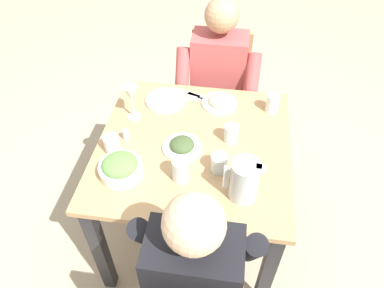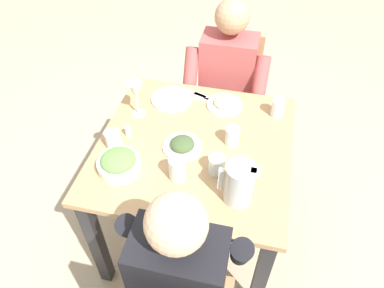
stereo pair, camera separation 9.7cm
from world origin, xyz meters
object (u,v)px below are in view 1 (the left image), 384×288
object	(u,v)px
dining_table	(194,162)
water_glass_by_pitcher	(180,170)
wine_glass	(131,95)
water_glass_far_left	(219,163)
water_glass_center	(231,134)
salt_shaker	(126,135)
water_pitcher	(244,180)
plate_dolmas	(182,146)
water_glass_far_right	(112,144)
plate_beans	(219,102)
water_glass_near_left	(273,104)
diner_near	(216,92)
salad_bowl	(121,167)
diner_far	(197,264)
plate_yoghurt	(165,99)
chair_near	(218,91)

from	to	relation	value
dining_table	water_glass_by_pitcher	distance (m)	0.28
wine_glass	dining_table	bearing A→B (deg)	155.53
dining_table	water_glass_far_left	world-z (taller)	water_glass_far_left
water_glass_center	salt_shaker	distance (m)	0.51
water_glass_far_left	water_glass_center	bearing A→B (deg)	-101.27
water_pitcher	wine_glass	xyz separation A→B (m)	(0.58, -0.42, 0.05)
plate_dolmas	water_glass_far_right	distance (m)	0.33
water_pitcher	water_glass_by_pitcher	xyz separation A→B (m)	(0.27, -0.05, -0.04)
plate_beans	water_glass_near_left	distance (m)	0.28
plate_dolmas	diner_near	bearing A→B (deg)	-100.35
water_pitcher	water_glass_center	size ratio (longest dim) A/B	2.10
salad_bowl	plate_dolmas	xyz separation A→B (m)	(-0.24, -0.19, -0.02)
diner_far	water_glass_by_pitcher	world-z (taller)	diner_far
plate_dolmas	salt_shaker	xyz separation A→B (m)	(0.28, -0.02, 0.01)
plate_dolmas	plate_yoghurt	bearing A→B (deg)	-66.35
chair_near	water_glass_by_pitcher	bearing A→B (deg)	85.05
water_glass_by_pitcher	plate_dolmas	bearing A→B (deg)	-82.56
plate_beans	wine_glass	xyz separation A→B (m)	(0.43, 0.17, 0.12)
water_pitcher	water_glass_near_left	distance (m)	0.59
diner_near	wine_glass	world-z (taller)	diner_near
water_pitcher	water_glass_far_right	bearing A→B (deg)	-15.46
dining_table	chair_near	bearing A→B (deg)	-94.31
salad_bowl	water_glass_by_pitcher	distance (m)	0.26
water_glass_center	water_glass_far_right	distance (m)	0.56
water_glass_by_pitcher	salt_shaker	xyz separation A→B (m)	(0.30, -0.20, -0.03)
salad_bowl	water_glass_far_left	size ratio (longest dim) A/B	2.20
water_pitcher	water_glass_near_left	xyz separation A→B (m)	(-0.13, -0.57, -0.05)
water_pitcher	water_glass_center	bearing A→B (deg)	-77.38
diner_near	diner_far	world-z (taller)	same
diner_far	plate_yoghurt	distance (m)	0.91
water_glass_center	water_glass_near_left	xyz separation A→B (m)	(-0.20, -0.25, 0.00)
water_glass_far_right	water_glass_center	bearing A→B (deg)	-164.71
plate_yoghurt	wine_glass	world-z (taller)	wine_glass
plate_dolmas	wine_glass	bearing A→B (deg)	-33.59
plate_yoghurt	water_glass_by_pitcher	xyz separation A→B (m)	(-0.17, 0.52, 0.04)
plate_dolmas	wine_glass	world-z (taller)	wine_glass
wine_glass	salt_shaker	distance (m)	0.20
water_glass_by_pitcher	chair_near	bearing A→B (deg)	-94.95
water_glass_far_right	salt_shaker	size ratio (longest dim) A/B	1.59
wine_glass	diner_far	bearing A→B (deg)	121.06
diner_far	salt_shaker	bearing A→B (deg)	-52.17
plate_beans	water_glass_center	distance (m)	0.28
water_glass_far_left	salt_shaker	size ratio (longest dim) A/B	1.61
water_glass_far_right	plate_beans	bearing A→B (deg)	-138.25
water_pitcher	water_glass_far_right	xyz separation A→B (m)	(0.61, -0.17, -0.05)
plate_yoghurt	plate_dolmas	size ratio (longest dim) A/B	1.16
plate_dolmas	salt_shaker	bearing A→B (deg)	-4.86
water_pitcher	plate_dolmas	bearing A→B (deg)	-37.99
dining_table	plate_beans	distance (m)	0.36
chair_near	water_glass_near_left	bearing A→B (deg)	124.40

